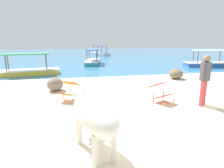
{
  "coord_description": "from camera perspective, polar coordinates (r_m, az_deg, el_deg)",
  "views": [
    {
      "loc": [
        -1.72,
        -3.58,
        2.13
      ],
      "look_at": [
        -0.42,
        3.0,
        0.55
      ],
      "focal_mm": 30.64,
      "sensor_mm": 36.0,
      "label": 1
    }
  ],
  "objects": [
    {
      "name": "sand_beach",
      "position": [
        4.5,
        13.28,
        -15.08
      ],
      "size": [
        18.0,
        14.0,
        0.04
      ],
      "primitive_type": "cube",
      "color": "beige",
      "rests_on": "ground"
    },
    {
      "name": "boat_teal",
      "position": [
        16.92,
        -5.77,
        6.94
      ],
      "size": [
        1.73,
        3.81,
        1.29
      ],
      "rotation": [
        0.0,
        0.0,
        1.41
      ],
      "color": "teal",
      "rests_on": "water_surface"
    },
    {
      "name": "boat_yellow",
      "position": [
        12.64,
        -23.79,
        3.75
      ],
      "size": [
        3.81,
        1.72,
        1.29
      ],
      "rotation": [
        0.0,
        0.0,
        3.3
      ],
      "color": "gold",
      "rests_on": "water_surface"
    },
    {
      "name": "cow",
      "position": [
        3.57,
        -5.71,
        -8.55
      ],
      "size": [
        1.02,
        2.08,
        1.16
      ],
      "rotation": [
        0.0,
        0.0,
        1.84
      ],
      "color": "silver",
      "rests_on": "sand_beach"
    },
    {
      "name": "deck_chair_far",
      "position": [
        6.81,
        -12.74,
        -1.59
      ],
      "size": [
        0.84,
        0.93,
        0.68
      ],
      "rotation": [
        0.0,
        0.0,
        4.2
      ],
      "color": "#A37A4C",
      "rests_on": "sand_beach"
    },
    {
      "name": "deck_chair_near",
      "position": [
        6.65,
        14.15,
        -2.03
      ],
      "size": [
        0.83,
        0.93,
        0.68
      ],
      "rotation": [
        0.0,
        0.0,
        5.2
      ],
      "color": "#A37A4C",
      "rests_on": "sand_beach"
    },
    {
      "name": "boat_blue",
      "position": [
        17.01,
        26.83,
        5.62
      ],
      "size": [
        3.81,
        1.75,
        1.29
      ],
      "rotation": [
        0.0,
        0.0,
        6.12
      ],
      "color": "#3866B7",
      "rests_on": "water_surface"
    },
    {
      "name": "water_surface",
      "position": [
        25.73,
        -7.37,
        8.38
      ],
      "size": [
        60.0,
        36.0,
        0.03
      ],
      "primitive_type": "cube",
      "color": "teal",
      "rests_on": "ground"
    },
    {
      "name": "shore_rock_large",
      "position": [
        8.25,
        -16.6,
        -0.02
      ],
      "size": [
        0.84,
        0.92,
        0.55
      ],
      "primitive_type": "ellipsoid",
      "rotation": [
        0.0,
        0.0,
        1.28
      ],
      "color": "gray",
      "rests_on": "sand_beach"
    },
    {
      "name": "shore_rock_medium",
      "position": [
        10.89,
        18.51,
        2.93
      ],
      "size": [
        0.99,
        1.11,
        0.54
      ],
      "primitive_type": "ellipsoid",
      "rotation": [
        0.0,
        0.0,
        1.25
      ],
      "color": "#756651",
      "rests_on": "sand_beach"
    },
    {
      "name": "boat_white",
      "position": [
        26.33,
        -3.67,
        9.21
      ],
      "size": [
        2.52,
        3.83,
        1.29
      ],
      "rotation": [
        0.0,
        0.0,
        5.12
      ],
      "color": "white",
      "rests_on": "water_surface"
    },
    {
      "name": "person_standing",
      "position": [
        6.66,
        25.96,
        2.04
      ],
      "size": [
        0.42,
        0.34,
        1.62
      ],
      "rotation": [
        0.0,
        0.0,
        2.22
      ],
      "color": "#CC3D47",
      "rests_on": "sand_beach"
    }
  ]
}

